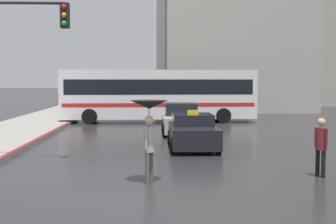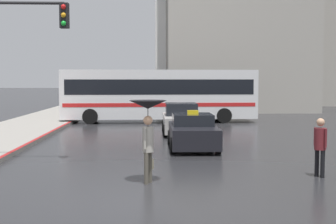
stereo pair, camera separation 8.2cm
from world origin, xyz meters
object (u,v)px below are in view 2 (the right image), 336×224
object	(u,v)px
traffic_light	(13,47)
city_bus	(159,93)
sedan_red	(181,120)
monument_cross	(160,10)
taxi	(193,132)
pedestrian_man	(320,142)
pedestrian_with_umbrella	(148,118)

from	to	relation	value
traffic_light	city_bus	bearing A→B (deg)	71.94
sedan_red	monument_cross	distance (m)	19.13
taxi	pedestrian_man	world-z (taller)	pedestrian_man
city_bus	monument_cross	bearing A→B (deg)	-4.15
taxi	traffic_light	size ratio (longest dim) A/B	0.73
pedestrian_with_umbrella	traffic_light	world-z (taller)	traffic_light
sedan_red	monument_cross	xyz separation A→B (m)	(-0.76, 17.32, 8.09)
taxi	traffic_light	world-z (taller)	traffic_light
sedan_red	monument_cross	bearing A→B (deg)	-87.48
city_bus	pedestrian_with_umbrella	bearing A→B (deg)	175.57
sedan_red	pedestrian_with_umbrella	world-z (taller)	pedestrian_with_umbrella
pedestrian_man	traffic_light	size ratio (longest dim) A/B	0.30
sedan_red	traffic_light	world-z (taller)	traffic_light
city_bus	pedestrian_man	distance (m)	18.01
taxi	city_bus	bearing A→B (deg)	-84.29
pedestrian_man	monument_cross	world-z (taller)	monument_cross
taxi	pedestrian_man	xyz separation A→B (m)	(3.12, -5.68, 0.35)
traffic_light	monument_cross	world-z (taller)	monument_cross
taxi	city_bus	distance (m)	11.92
taxi	traffic_light	distance (m)	7.62
pedestrian_man	traffic_light	bearing A→B (deg)	-129.51
city_bus	pedestrian_with_umbrella	world-z (taller)	city_bus
taxi	sedan_red	world-z (taller)	sedan_red
taxi	pedestrian_with_umbrella	bearing A→B (deg)	74.68
pedestrian_with_umbrella	monument_cross	distance (m)	29.82
traffic_light	monument_cross	bearing A→B (deg)	78.67
traffic_light	monument_cross	distance (m)	26.92
taxi	sedan_red	xyz separation A→B (m)	(-0.14, 5.32, 0.05)
taxi	pedestrian_man	distance (m)	6.49
traffic_light	sedan_red	bearing A→B (deg)	55.32
pedestrian_with_umbrella	monument_cross	bearing A→B (deg)	23.63
pedestrian_with_umbrella	traffic_light	bearing A→B (deg)	80.53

